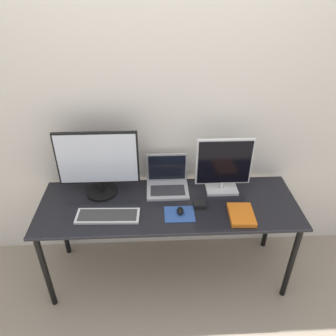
# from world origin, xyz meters

# --- Properties ---
(ground_plane) EXTENTS (12.00, 12.00, 0.00)m
(ground_plane) POSITION_xyz_m (0.00, 0.00, 0.00)
(ground_plane) COLOR gray
(wall_back) EXTENTS (7.00, 0.05, 2.50)m
(wall_back) POSITION_xyz_m (0.00, 0.67, 1.25)
(wall_back) COLOR silver
(wall_back) RESTS_ON ground_plane
(desk) EXTENTS (1.81, 0.60, 0.70)m
(desk) POSITION_xyz_m (0.00, 0.30, 0.63)
(desk) COLOR black
(desk) RESTS_ON ground_plane
(monitor_left) EXTENTS (0.57, 0.22, 0.49)m
(monitor_left) POSITION_xyz_m (-0.48, 0.46, 0.96)
(monitor_left) COLOR black
(monitor_left) RESTS_ON desk
(monitor_right) EXTENTS (0.40, 0.16, 0.42)m
(monitor_right) POSITION_xyz_m (0.40, 0.46, 0.91)
(monitor_right) COLOR silver
(monitor_right) RESTS_ON desk
(laptop) EXTENTS (0.31, 0.24, 0.25)m
(laptop) POSITION_xyz_m (0.00, 0.50, 0.76)
(laptop) COLOR #ADADB2
(laptop) RESTS_ON desk
(keyboard) EXTENTS (0.42, 0.16, 0.02)m
(keyboard) POSITION_xyz_m (-0.41, 0.18, 0.71)
(keyboard) COLOR silver
(keyboard) RESTS_ON desk
(mousepad) EXTENTS (0.20, 0.16, 0.00)m
(mousepad) POSITION_xyz_m (0.07, 0.19, 0.71)
(mousepad) COLOR #2D519E
(mousepad) RESTS_ON desk
(mouse) EXTENTS (0.05, 0.07, 0.04)m
(mouse) POSITION_xyz_m (0.07, 0.20, 0.73)
(mouse) COLOR black
(mouse) RESTS_ON mousepad
(book) EXTENTS (0.17, 0.23, 0.03)m
(book) POSITION_xyz_m (0.48, 0.15, 0.72)
(book) COLOR orange
(book) RESTS_ON desk
(power_brick) EXTENTS (0.08, 0.07, 0.04)m
(power_brick) POSITION_xyz_m (0.21, 0.26, 0.72)
(power_brick) COLOR black
(power_brick) RESTS_ON desk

